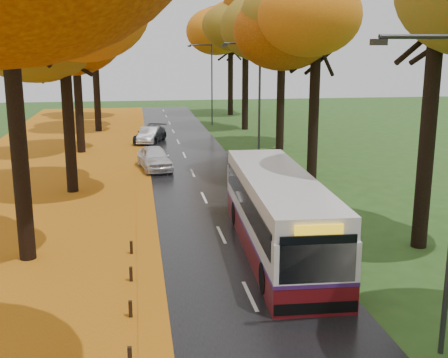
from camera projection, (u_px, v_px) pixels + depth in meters
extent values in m
cube|color=black|center=(202.00, 193.00, 30.16)|extent=(6.50, 90.00, 0.04)
cube|color=silver|center=(202.00, 193.00, 30.15)|extent=(0.12, 90.00, 0.01)
cube|color=#97510D|center=(28.00, 200.00, 28.81)|extent=(12.00, 90.00, 0.02)
cube|color=orange|center=(145.00, 195.00, 29.70)|extent=(0.90, 90.00, 0.01)
cylinder|color=black|center=(18.00, 137.00, 19.82)|extent=(0.60, 0.60, 9.15)
cylinder|color=black|center=(68.00, 118.00, 29.66)|extent=(0.60, 0.60, 8.00)
ellipsoid|color=orange|center=(62.00, 20.00, 28.51)|extent=(9.20, 9.20, 7.18)
cylinder|color=black|center=(78.00, 95.00, 41.04)|extent=(0.60, 0.60, 8.58)
ellipsoid|color=orange|center=(74.00, 19.00, 39.81)|extent=(8.00, 8.00, 6.24)
cylinder|color=black|center=(96.00, 82.00, 51.65)|extent=(0.60, 0.60, 9.15)
ellipsoid|color=orange|center=(93.00, 17.00, 50.34)|extent=(9.20, 9.20, 7.18)
cylinder|color=black|center=(97.00, 82.00, 61.31)|extent=(0.60, 0.60, 8.00)
ellipsoid|color=orange|center=(94.00, 35.00, 60.16)|extent=(8.00, 8.00, 6.24)
cylinder|color=black|center=(428.00, 131.00, 21.10)|extent=(0.60, 0.60, 9.22)
cylinder|color=black|center=(314.00, 110.00, 32.67)|extent=(0.60, 0.60, 8.19)
ellipsoid|color=#BE6D0E|center=(317.00, 19.00, 31.50)|extent=(9.20, 9.20, 7.18)
cylinder|color=black|center=(281.00, 92.00, 42.32)|extent=(0.60, 0.60, 8.70)
ellipsoid|color=#BE6D0E|center=(283.00, 18.00, 41.07)|extent=(8.20, 8.20, 6.40)
cylinder|color=black|center=(245.00, 81.00, 52.75)|extent=(0.60, 0.60, 9.22)
ellipsoid|color=#BE6D0E|center=(246.00, 17.00, 51.43)|extent=(9.20, 9.20, 7.18)
cylinder|color=black|center=(230.00, 79.00, 64.50)|extent=(0.60, 0.60, 8.19)
ellipsoid|color=#BE6D0E|center=(231.00, 33.00, 63.33)|extent=(8.20, 8.20, 6.40)
cube|color=black|center=(130.00, 357.00, 13.78)|extent=(0.11, 0.11, 0.52)
cube|color=black|center=(130.00, 309.00, 16.28)|extent=(0.11, 0.11, 0.52)
cube|color=black|center=(131.00, 274.00, 18.78)|extent=(0.11, 0.11, 0.52)
cube|color=black|center=(131.00, 248.00, 21.28)|extent=(0.11, 0.11, 0.52)
cylinder|color=#333538|center=(426.00, 37.00, 12.47)|extent=(2.20, 0.11, 0.11)
cube|color=#333538|center=(379.00, 42.00, 12.33)|extent=(0.35, 0.18, 0.14)
cylinder|color=#333538|center=(259.00, 108.00, 34.69)|extent=(0.14, 0.14, 8.00)
cylinder|color=#333538|center=(242.00, 43.00, 33.63)|extent=(2.20, 0.11, 0.11)
cube|color=#333538|center=(224.00, 45.00, 33.49)|extent=(0.35, 0.18, 0.14)
cylinder|color=#333538|center=(212.00, 85.00, 55.85)|extent=(0.14, 0.14, 8.00)
cylinder|color=#333538|center=(201.00, 45.00, 54.79)|extent=(2.20, 0.11, 0.11)
cube|color=#333538|center=(189.00, 46.00, 54.65)|extent=(0.35, 0.18, 0.14)
cube|color=#540D11|center=(277.00, 239.00, 21.55)|extent=(3.03, 11.27, 0.91)
cube|color=silver|center=(278.00, 211.00, 21.30)|extent=(3.03, 11.27, 1.32)
cube|color=silver|center=(278.00, 185.00, 21.06)|extent=(2.97, 11.05, 0.71)
cube|color=#3A1A5B|center=(277.00, 226.00, 21.44)|extent=(3.05, 11.30, 0.12)
cube|color=black|center=(278.00, 201.00, 21.20)|extent=(3.02, 10.38, 0.86)
cube|color=black|center=(318.00, 259.00, 15.87)|extent=(2.24, 0.16, 1.42)
cube|color=yellow|center=(319.00, 230.00, 15.67)|extent=(1.40, 0.12, 0.28)
cube|color=black|center=(316.00, 308.00, 16.23)|extent=(2.49, 0.23, 0.36)
cylinder|color=black|center=(266.00, 278.00, 17.74)|extent=(0.33, 1.03, 1.02)
cylinder|color=black|center=(336.00, 275.00, 17.99)|extent=(0.33, 1.03, 1.02)
cylinder|color=black|center=(236.00, 213.00, 24.66)|extent=(0.33, 1.03, 1.02)
cylinder|color=black|center=(287.00, 212.00, 24.91)|extent=(0.33, 1.03, 1.02)
imported|color=silver|center=(155.00, 158.00, 35.84)|extent=(2.42, 4.59, 1.49)
imported|color=#ACAFB5|center=(149.00, 135.00, 45.87)|extent=(2.22, 4.12, 1.29)
imported|color=black|center=(150.00, 134.00, 46.19)|extent=(3.23, 4.86, 1.31)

